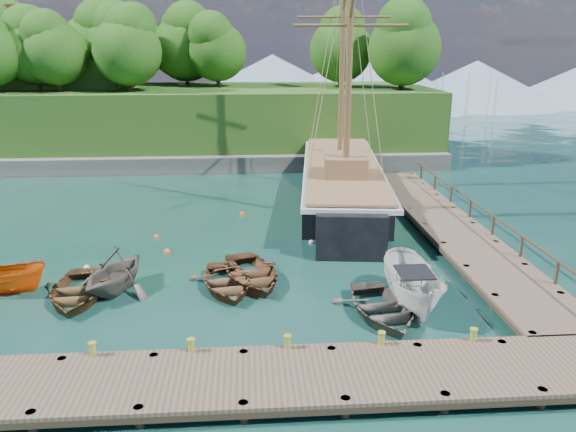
% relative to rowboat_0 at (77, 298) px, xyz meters
% --- Properties ---
extents(ground, '(160.00, 160.00, 0.00)m').
position_rel_rowboat_0_xyz_m(ground, '(6.08, -0.33, 0.00)').
color(ground, '#173930').
rests_on(ground, ground).
extents(dock_near, '(20.00, 3.20, 1.10)m').
position_rel_rowboat_0_xyz_m(dock_near, '(8.08, -6.83, 0.43)').
color(dock_near, brown).
rests_on(dock_near, ground).
extents(dock_east, '(3.20, 24.00, 1.10)m').
position_rel_rowboat_0_xyz_m(dock_east, '(17.58, 6.67, 0.43)').
color(dock_east, brown).
rests_on(dock_east, ground).
extents(bollard_0, '(0.26, 0.26, 0.45)m').
position_rel_rowboat_0_xyz_m(bollard_0, '(2.08, -5.43, 0.00)').
color(bollard_0, olive).
rests_on(bollard_0, ground).
extents(bollard_1, '(0.26, 0.26, 0.45)m').
position_rel_rowboat_0_xyz_m(bollard_1, '(5.08, -5.43, 0.00)').
color(bollard_1, olive).
rests_on(bollard_1, ground).
extents(bollard_2, '(0.26, 0.26, 0.45)m').
position_rel_rowboat_0_xyz_m(bollard_2, '(8.08, -5.43, 0.00)').
color(bollard_2, olive).
rests_on(bollard_2, ground).
extents(bollard_3, '(0.26, 0.26, 0.45)m').
position_rel_rowboat_0_xyz_m(bollard_3, '(11.08, -5.43, 0.00)').
color(bollard_3, olive).
rests_on(bollard_3, ground).
extents(bollard_4, '(0.26, 0.26, 0.45)m').
position_rel_rowboat_0_xyz_m(bollard_4, '(14.08, -5.43, 0.00)').
color(bollard_4, olive).
rests_on(bollard_4, ground).
extents(rowboat_0, '(3.50, 4.61, 0.90)m').
position_rel_rowboat_0_xyz_m(rowboat_0, '(0.00, 0.00, 0.00)').
color(rowboat_0, brown).
rests_on(rowboat_0, ground).
extents(rowboat_1, '(4.40, 4.70, 1.99)m').
position_rel_rowboat_0_xyz_m(rowboat_1, '(1.40, 0.64, 0.00)').
color(rowboat_1, '#60574E').
rests_on(rowboat_1, ground).
extents(rowboat_2, '(3.60, 4.55, 0.85)m').
position_rel_rowboat_0_xyz_m(rowboat_2, '(5.96, 0.49, 0.00)').
color(rowboat_2, brown).
rests_on(rowboat_2, ground).
extents(rowboat_3, '(3.61, 4.70, 0.90)m').
position_rel_rowboat_0_xyz_m(rowboat_3, '(11.83, -2.37, 0.00)').
color(rowboat_3, '#574F48').
rests_on(rowboat_3, ground).
extents(rowboat_4, '(4.30, 5.19, 0.93)m').
position_rel_rowboat_0_xyz_m(rowboat_4, '(7.00, 1.20, 0.00)').
color(rowboat_4, brown).
rests_on(rowboat_4, ground).
extents(motorboat_orange, '(3.79, 1.57, 1.44)m').
position_rel_rowboat_0_xyz_m(motorboat_orange, '(-3.17, 0.76, 0.00)').
color(motorboat_orange, '#CC540C').
rests_on(motorboat_orange, ground).
extents(cabin_boat_white, '(2.01, 5.02, 1.92)m').
position_rel_rowboat_0_xyz_m(cabin_boat_white, '(13.22, -1.63, 0.00)').
color(cabin_boat_white, silver).
rests_on(cabin_boat_white, ground).
extents(schooner, '(7.03, 26.69, 19.43)m').
position_rel_rowboat_0_xyz_m(schooner, '(12.88, 13.21, 1.08)').
color(schooner, black).
rests_on(schooner, ground).
extents(mooring_buoy_0, '(0.27, 0.27, 0.27)m').
position_rel_rowboat_0_xyz_m(mooring_buoy_0, '(-0.46, 3.17, 0.00)').
color(mooring_buoy_0, white).
rests_on(mooring_buoy_0, ground).
extents(mooring_buoy_1, '(0.35, 0.35, 0.35)m').
position_rel_rowboat_0_xyz_m(mooring_buoy_1, '(2.93, 4.93, 0.00)').
color(mooring_buoy_1, '#E3581F').
rests_on(mooring_buoy_1, ground).
extents(mooring_buoy_2, '(0.32, 0.32, 0.32)m').
position_rel_rowboat_0_xyz_m(mooring_buoy_2, '(6.56, 4.04, 0.00)').
color(mooring_buoy_2, '#DD510D').
rests_on(mooring_buoy_2, ground).
extents(mooring_buoy_3, '(0.30, 0.30, 0.30)m').
position_rel_rowboat_0_xyz_m(mooring_buoy_3, '(10.11, 5.76, 0.00)').
color(mooring_buoy_3, silver).
rests_on(mooring_buoy_3, ground).
extents(mooring_buoy_4, '(0.31, 0.31, 0.31)m').
position_rel_rowboat_0_xyz_m(mooring_buoy_4, '(2.07, 7.21, 0.00)').
color(mooring_buoy_4, '#E25815').
rests_on(mooring_buoy_4, ground).
extents(mooring_buoy_5, '(0.34, 0.34, 0.34)m').
position_rel_rowboat_0_xyz_m(mooring_buoy_5, '(6.55, 10.98, 0.00)').
color(mooring_buoy_5, '#E74714').
rests_on(mooring_buoy_5, ground).
extents(headland, '(51.00, 19.31, 12.90)m').
position_rel_rowboat_0_xyz_m(headland, '(-6.79, 31.04, 5.54)').
color(headland, '#474744').
rests_on(headland, ground).
extents(distant_ridge, '(117.00, 40.00, 10.00)m').
position_rel_rowboat_0_xyz_m(distant_ridge, '(10.39, 69.67, 4.35)').
color(distant_ridge, '#728CA5').
rests_on(distant_ridge, ground).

